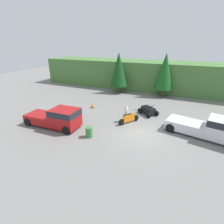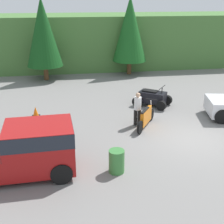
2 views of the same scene
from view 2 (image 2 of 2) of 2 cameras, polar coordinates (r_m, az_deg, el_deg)
The scene contains 10 objects.
ground_plane at distance 14.67m, azimuth 14.47°, elevation -4.79°, with size 80.00×80.00×0.00m, color slate.
hillside_backdrop at distance 28.89m, azimuth 2.42°, elevation 13.03°, with size 44.00×6.00×4.46m.
tree_left at distance 23.82m, azimuth -12.51°, elevation 14.04°, with size 2.65×2.65×6.01m.
tree_mid_left at distance 25.13m, azimuth 3.29°, elevation 14.91°, with size 2.67×2.67×6.08m.
pickup_truck_red at distance 11.66m, azimuth -17.23°, elevation -6.74°, with size 5.40×2.24×1.87m.
dirt_bike at distance 15.37m, azimuth 6.24°, elevation -0.99°, with size 1.41×2.10×1.19m.
quad_atv at distance 18.36m, azimuth 7.39°, elevation 2.59°, with size 2.41×2.25×1.20m.
rider_person at distance 15.34m, azimuth 4.70°, elevation 0.76°, with size 0.48×0.48×1.71m.
traffic_cone at distance 17.15m, azimuth -13.79°, elevation 0.01°, with size 0.42×0.42×0.55m.
steel_barrel at distance 11.55m, azimuth 0.84°, elevation -9.00°, with size 0.58×0.58×0.88m.
Camera 2 is at (-5.57, -12.06, 6.21)m, focal length 50.00 mm.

